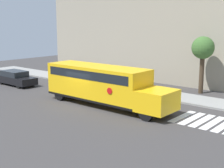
{
  "coord_description": "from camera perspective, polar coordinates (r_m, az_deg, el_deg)",
  "views": [
    {
      "loc": [
        16.66,
        -16.28,
        6.15
      ],
      "look_at": [
        1.85,
        1.24,
        1.62
      ],
      "focal_mm": 50.0,
      "sensor_mm": 36.0,
      "label": 1
    }
  ],
  "objects": [
    {
      "name": "ground_plane",
      "position": [
        24.09,
        -5.28,
        -3.67
      ],
      "size": [
        60.0,
        60.0,
        0.0
      ],
      "primitive_type": "plane",
      "color": "#3A3838"
    },
    {
      "name": "sidewalk_strip",
      "position": [
        28.87,
        3.94,
        -1.01
      ],
      "size": [
        44.0,
        3.0,
        0.15
      ],
      "color": "gray",
      "rests_on": "ground"
    },
    {
      "name": "building_backdrop",
      "position": [
        33.69,
        10.78,
        11.2
      ],
      "size": [
        32.0,
        4.0,
        12.57
      ],
      "color": "#9E937F",
      "rests_on": "ground"
    },
    {
      "name": "crosswalk_stripes",
      "position": [
        20.46,
        18.89,
        -6.94
      ],
      "size": [
        5.4,
        3.2,
        0.01
      ],
      "color": "white",
      "rests_on": "ground"
    },
    {
      "name": "school_bus",
      "position": [
        23.35,
        -1.82,
        0.15
      ],
      "size": [
        10.72,
        2.57,
        2.95
      ],
      "color": "yellow",
      "rests_on": "ground"
    },
    {
      "name": "parked_car",
      "position": [
        32.6,
        -17.19,
        1.06
      ],
      "size": [
        4.72,
        1.81,
        1.43
      ],
      "color": "black",
      "rests_on": "ground"
    },
    {
      "name": "tree_near_sidewalk",
      "position": [
        28.18,
        16.29,
        6.08
      ],
      "size": [
        1.96,
        1.96,
        5.01
      ],
      "color": "#423323",
      "rests_on": "ground"
    }
  ]
}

